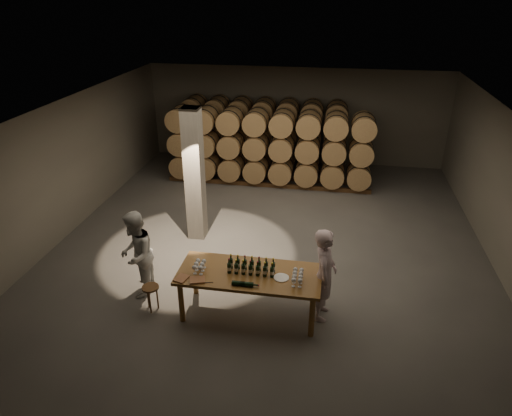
% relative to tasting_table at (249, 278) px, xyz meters
% --- Properties ---
extents(room, '(12.00, 12.00, 12.00)m').
position_rel_tasting_table_xyz_m(room, '(-1.80, 2.70, 0.80)').
color(room, '#575452').
rests_on(room, ground).
extents(tasting_table, '(2.60, 1.10, 0.90)m').
position_rel_tasting_table_xyz_m(tasting_table, '(0.00, 0.00, 0.00)').
color(tasting_table, brown).
rests_on(tasting_table, ground).
extents(barrel_stack_back, '(5.48, 0.95, 2.31)m').
position_rel_tasting_table_xyz_m(barrel_stack_back, '(-0.96, 7.70, 0.40)').
color(barrel_stack_back, brown).
rests_on(barrel_stack_back, ground).
extents(barrel_stack_front, '(6.26, 0.95, 2.31)m').
position_rel_tasting_table_xyz_m(barrel_stack_front, '(-0.57, 6.30, 0.40)').
color(barrel_stack_front, brown).
rests_on(barrel_stack_front, ground).
extents(bottle_cluster, '(0.85, 0.22, 0.30)m').
position_rel_tasting_table_xyz_m(bottle_cluster, '(0.03, 0.02, 0.21)').
color(bottle_cluster, black).
rests_on(bottle_cluster, tasting_table).
extents(lying_bottles, '(0.48, 0.08, 0.08)m').
position_rel_tasting_table_xyz_m(lying_bottles, '(-0.03, -0.40, 0.15)').
color(lying_bottles, black).
rests_on(lying_bottles, tasting_table).
extents(glass_cluster_left, '(0.20, 0.31, 0.18)m').
position_rel_tasting_table_xyz_m(glass_cluster_left, '(-0.91, -0.08, 0.23)').
color(glass_cluster_left, silver).
rests_on(glass_cluster_left, tasting_table).
extents(glass_cluster_right, '(0.19, 0.41, 0.17)m').
position_rel_tasting_table_xyz_m(glass_cluster_right, '(0.88, -0.11, 0.23)').
color(glass_cluster_right, silver).
rests_on(glass_cluster_right, tasting_table).
extents(plate, '(0.28, 0.28, 0.02)m').
position_rel_tasting_table_xyz_m(plate, '(0.59, -0.06, 0.11)').
color(plate, white).
rests_on(plate, tasting_table).
extents(notebook_near, '(0.32, 0.29, 0.03)m').
position_rel_tasting_table_xyz_m(notebook_near, '(-0.86, -0.39, 0.12)').
color(notebook_near, '#925835').
rests_on(notebook_near, tasting_table).
extents(notebook_corner, '(0.26, 0.30, 0.02)m').
position_rel_tasting_table_xyz_m(notebook_corner, '(-1.15, -0.39, 0.12)').
color(notebook_corner, '#925835').
rests_on(notebook_corner, tasting_table).
extents(pen, '(0.13, 0.05, 0.01)m').
position_rel_tasting_table_xyz_m(pen, '(-0.64, -0.42, 0.11)').
color(pen, black).
rests_on(pen, tasting_table).
extents(stool, '(0.32, 0.32, 0.53)m').
position_rel_tasting_table_xyz_m(stool, '(-1.84, -0.22, -0.36)').
color(stool, brown).
rests_on(stool, ground).
extents(person_man, '(0.46, 0.68, 1.82)m').
position_rel_tasting_table_xyz_m(person_man, '(1.34, 0.17, 0.11)').
color(person_man, beige).
rests_on(person_man, ground).
extents(person_woman, '(0.82, 0.97, 1.77)m').
position_rel_tasting_table_xyz_m(person_woman, '(-2.28, 0.27, 0.09)').
color(person_woman, silver).
rests_on(person_woman, ground).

